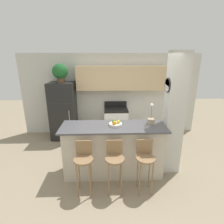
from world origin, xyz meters
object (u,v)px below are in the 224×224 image
at_px(stove_range, 116,122).
at_px(potted_plant_on_fridge, 60,72).
at_px(bar_stool_left, 84,160).
at_px(bar_stool_right, 145,159).
at_px(orchid_vase, 151,119).
at_px(trash_bin, 83,134).
at_px(refrigerator, 63,111).
at_px(fruit_bowl, 115,124).
at_px(bar_stool_mid, 115,160).

relative_size(stove_range, potted_plant_on_fridge, 2.02).
relative_size(bar_stool_left, bar_stool_right, 1.00).
bearing_deg(potted_plant_on_fridge, orchid_vase, -38.41).
bearing_deg(potted_plant_on_fridge, trash_bin, -21.10).
bearing_deg(bar_stool_left, bar_stool_right, 0.00).
xyz_separation_m(refrigerator, bar_stool_right, (2.00, -2.41, -0.20)).
relative_size(bar_stool_left, orchid_vase, 2.26).
xyz_separation_m(bar_stool_left, orchid_vase, (1.33, 0.64, 0.54)).
xyz_separation_m(stove_range, bar_stool_left, (-0.71, -2.45, 0.21)).
bearing_deg(stove_range, refrigerator, -178.59).
bearing_deg(stove_range, trash_bin, -165.27).
bearing_deg(fruit_bowl, stove_range, 86.37).
height_order(stove_range, bar_stool_mid, stove_range).
bearing_deg(stove_range, potted_plant_on_fridge, -178.60).
height_order(bar_stool_mid, orchid_vase, orchid_vase).
height_order(bar_stool_right, fruit_bowl, fruit_bowl).
bearing_deg(trash_bin, bar_stool_left, -82.10).
height_order(refrigerator, orchid_vase, refrigerator).
distance_m(potted_plant_on_fridge, trash_bin, 1.94).
bearing_deg(orchid_vase, bar_stool_mid, -140.51).
relative_size(stove_range, bar_stool_right, 1.07).
xyz_separation_m(bar_stool_left, fruit_bowl, (0.59, 0.58, 0.46)).
distance_m(bar_stool_mid, trash_bin, 2.39).
bearing_deg(refrigerator, potted_plant_on_fridge, 119.08).
bearing_deg(bar_stool_mid, fruit_bowl, 85.68).
bearing_deg(potted_plant_on_fridge, stove_range, 1.40).
distance_m(fruit_bowl, trash_bin, 2.07).
distance_m(stove_range, potted_plant_on_fridge, 2.24).
relative_size(bar_stool_mid, trash_bin, 2.63).
bearing_deg(bar_stool_right, trash_bin, 122.77).
height_order(refrigerator, fruit_bowl, refrigerator).
xyz_separation_m(bar_stool_mid, fruit_bowl, (0.04, 0.58, 0.46)).
height_order(bar_stool_mid, fruit_bowl, fruit_bowl).
height_order(orchid_vase, fruit_bowl, orchid_vase).
bearing_deg(fruit_bowl, bar_stool_left, -135.89).
relative_size(bar_stool_mid, fruit_bowl, 3.74).
height_order(stove_range, trash_bin, stove_range).
bearing_deg(refrigerator, bar_stool_left, -69.66).
relative_size(orchid_vase, trash_bin, 1.16).
distance_m(potted_plant_on_fridge, orchid_vase, 2.96).
bearing_deg(orchid_vase, potted_plant_on_fridge, 141.59).
relative_size(bar_stool_mid, potted_plant_on_fridge, 1.89).
bearing_deg(refrigerator, bar_stool_mid, -59.06).
xyz_separation_m(stove_range, potted_plant_on_fridge, (-1.61, -0.04, 1.56)).
relative_size(refrigerator, bar_stool_left, 1.73).
height_order(bar_stool_right, potted_plant_on_fridge, potted_plant_on_fridge).
bearing_deg(trash_bin, bar_stool_right, -57.23).
bearing_deg(bar_stool_left, trash_bin, 97.90).
distance_m(stove_range, bar_stool_left, 2.56).
height_order(stove_range, potted_plant_on_fridge, potted_plant_on_fridge).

